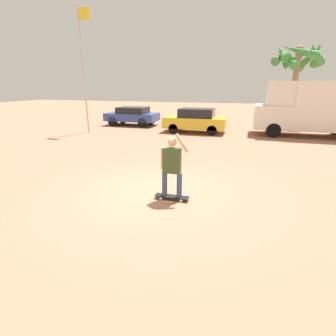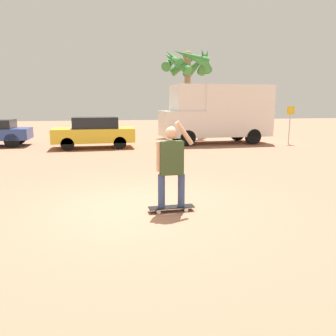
{
  "view_description": "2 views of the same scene",
  "coord_description": "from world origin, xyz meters",
  "px_view_note": "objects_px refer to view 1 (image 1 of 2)",
  "views": [
    {
      "loc": [
        2.34,
        -6.54,
        2.93
      ],
      "look_at": [
        0.2,
        0.55,
        0.58
      ],
      "focal_mm": 28.0,
      "sensor_mm": 36.0,
      "label": 1
    },
    {
      "loc": [
        -0.87,
        -6.46,
        2.1
      ],
      "look_at": [
        0.73,
        0.63,
        0.7
      ],
      "focal_mm": 35.0,
      "sensor_mm": 36.0,
      "label": 2
    }
  ],
  "objects_px": {
    "parked_car_yellow": "(195,120)",
    "parked_car_blue": "(132,115)",
    "skateboard": "(172,197)",
    "palm_tree_near_van": "(298,58)",
    "camper_van": "(311,107)",
    "person_skateboarder": "(172,163)",
    "flagpole": "(84,64)"
  },
  "relations": [
    {
      "from": "parked_car_blue",
      "to": "flagpole",
      "type": "xyz_separation_m",
      "value": [
        -1.33,
        -3.78,
        3.39
      ]
    },
    {
      "from": "parked_car_yellow",
      "to": "camper_van",
      "type": "bearing_deg",
      "value": 5.37
    },
    {
      "from": "parked_car_yellow",
      "to": "parked_car_blue",
      "type": "xyz_separation_m",
      "value": [
        -5.18,
        1.7,
        -0.04
      ]
    },
    {
      "from": "skateboard",
      "to": "person_skateboarder",
      "type": "relative_size",
      "value": 0.54
    },
    {
      "from": "parked_car_yellow",
      "to": "parked_car_blue",
      "type": "bearing_deg",
      "value": 161.81
    },
    {
      "from": "skateboard",
      "to": "parked_car_blue",
      "type": "xyz_separation_m",
      "value": [
        -6.62,
        12.22,
        0.67
      ]
    },
    {
      "from": "parked_car_yellow",
      "to": "palm_tree_near_van",
      "type": "relative_size",
      "value": 0.67
    },
    {
      "from": "camper_van",
      "to": "skateboard",
      "type": "bearing_deg",
      "value": -115.25
    },
    {
      "from": "parked_car_yellow",
      "to": "person_skateboarder",
      "type": "bearing_deg",
      "value": -82.17
    },
    {
      "from": "skateboard",
      "to": "camper_van",
      "type": "bearing_deg",
      "value": 64.75
    },
    {
      "from": "skateboard",
      "to": "person_skateboarder",
      "type": "xyz_separation_m",
      "value": [
        -0.0,
        -0.0,
        0.93
      ]
    },
    {
      "from": "person_skateboarder",
      "to": "camper_van",
      "type": "relative_size",
      "value": 0.29
    },
    {
      "from": "camper_van",
      "to": "flagpole",
      "type": "relative_size",
      "value": 0.81
    },
    {
      "from": "parked_car_blue",
      "to": "skateboard",
      "type": "bearing_deg",
      "value": -61.54
    },
    {
      "from": "camper_van",
      "to": "parked_car_blue",
      "type": "xyz_separation_m",
      "value": [
        -11.88,
        1.07,
        -0.96
      ]
    },
    {
      "from": "camper_van",
      "to": "parked_car_blue",
      "type": "relative_size",
      "value": 1.54
    },
    {
      "from": "skateboard",
      "to": "parked_car_yellow",
      "type": "distance_m",
      "value": 10.64
    },
    {
      "from": "parked_car_blue",
      "to": "palm_tree_near_van",
      "type": "xyz_separation_m",
      "value": [
        11.45,
        3.47,
        4.0
      ]
    },
    {
      "from": "camper_van",
      "to": "parked_car_blue",
      "type": "height_order",
      "value": "camper_van"
    },
    {
      "from": "camper_van",
      "to": "parked_car_blue",
      "type": "bearing_deg",
      "value": 174.85
    },
    {
      "from": "skateboard",
      "to": "parked_car_blue",
      "type": "relative_size",
      "value": 0.24
    },
    {
      "from": "skateboard",
      "to": "parked_car_blue",
      "type": "bearing_deg",
      "value": 118.46
    },
    {
      "from": "palm_tree_near_van",
      "to": "flagpole",
      "type": "relative_size",
      "value": 0.79
    },
    {
      "from": "skateboard",
      "to": "palm_tree_near_van",
      "type": "relative_size",
      "value": 0.16
    },
    {
      "from": "person_skateboarder",
      "to": "camper_van",
      "type": "height_order",
      "value": "camper_van"
    },
    {
      "from": "parked_car_blue",
      "to": "palm_tree_near_van",
      "type": "distance_m",
      "value": 12.62
    },
    {
      "from": "parked_car_yellow",
      "to": "palm_tree_near_van",
      "type": "distance_m",
      "value": 9.05
    },
    {
      "from": "camper_van",
      "to": "flagpole",
      "type": "distance_m",
      "value": 13.7
    },
    {
      "from": "parked_car_blue",
      "to": "camper_van",
      "type": "bearing_deg",
      "value": -5.15
    },
    {
      "from": "skateboard",
      "to": "person_skateboarder",
      "type": "bearing_deg",
      "value": -180.0
    },
    {
      "from": "person_skateboarder",
      "to": "parked_car_yellow",
      "type": "distance_m",
      "value": 10.62
    },
    {
      "from": "skateboard",
      "to": "parked_car_blue",
      "type": "height_order",
      "value": "parked_car_blue"
    }
  ]
}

